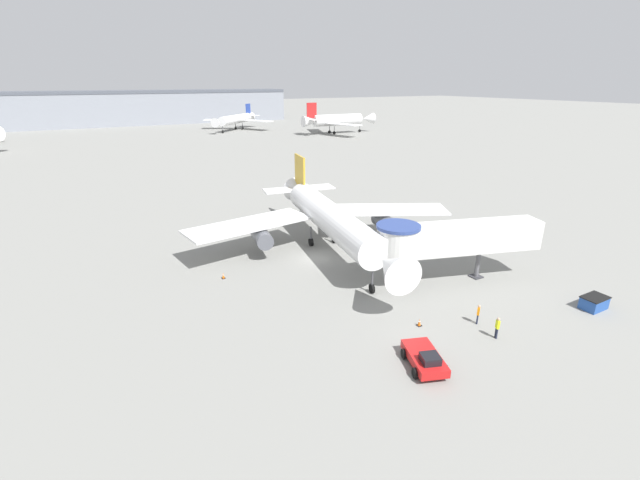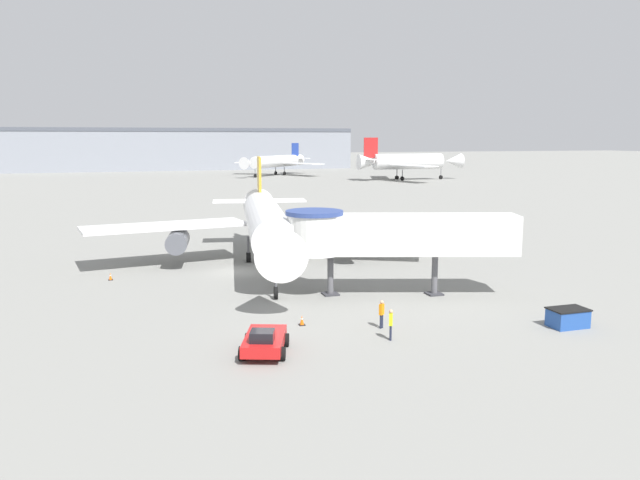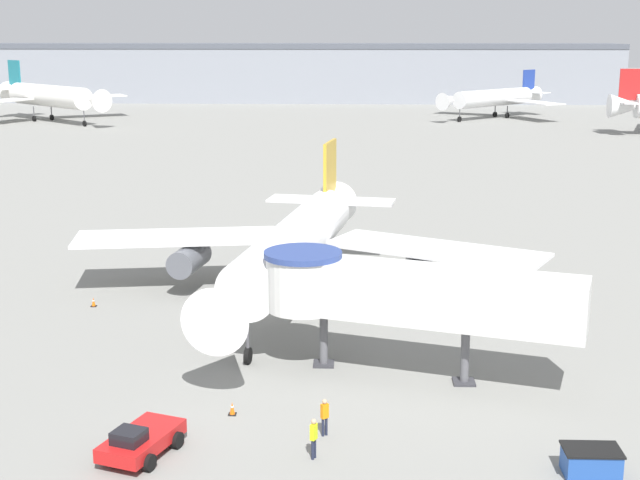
% 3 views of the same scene
% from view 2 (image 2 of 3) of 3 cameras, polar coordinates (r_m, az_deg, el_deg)
% --- Properties ---
extents(ground_plane, '(800.00, 800.00, 0.00)m').
position_cam_2_polar(ground_plane, '(53.23, -7.41, -2.88)').
color(ground_plane, gray).
extents(main_airplane, '(32.18, 30.78, 9.24)m').
position_cam_2_polar(main_airplane, '(54.58, -4.98, 1.64)').
color(main_airplane, white).
rests_on(main_airplane, ground_plane).
extents(jet_bridge, '(16.20, 7.54, 6.11)m').
position_cam_2_polar(jet_bridge, '(44.50, 5.87, 0.55)').
color(jet_bridge, silver).
rests_on(jet_bridge, ground_plane).
extents(pushback_tug_red, '(3.21, 4.41, 1.49)m').
position_cam_2_polar(pushback_tug_red, '(33.15, -5.11, -9.18)').
color(pushback_tug_red, red).
rests_on(pushback_tug_red, ground_plane).
extents(service_container_blue, '(2.29, 1.54, 1.14)m').
position_cam_2_polar(service_container_blue, '(40.35, 21.71, -6.61)').
color(service_container_blue, '#234C9E').
rests_on(service_container_blue, ground_plane).
extents(traffic_cone_near_nose, '(0.37, 0.37, 0.62)m').
position_cam_2_polar(traffic_cone_near_nose, '(37.95, -1.66, -7.36)').
color(traffic_cone_near_nose, black).
rests_on(traffic_cone_near_nose, ground_plane).
extents(traffic_cone_port_wing, '(0.36, 0.36, 0.60)m').
position_cam_2_polar(traffic_cone_port_wing, '(52.35, -18.61, -3.19)').
color(traffic_cone_port_wing, black).
rests_on(traffic_cone_port_wing, ground_plane).
extents(ground_crew_marshaller, '(0.38, 0.35, 1.71)m').
position_cam_2_polar(ground_crew_marshaller, '(37.33, 5.65, -6.58)').
color(ground_crew_marshaller, '#1E2338').
rests_on(ground_crew_marshaller, ground_plane).
extents(ground_crew_wing_walker, '(0.32, 0.39, 1.77)m').
position_cam_2_polar(ground_crew_wing_walker, '(35.27, 6.49, -7.49)').
color(ground_crew_wing_walker, '#1E2338').
rests_on(ground_crew_wing_walker, ground_plane).
extents(background_jet_red_tail, '(29.70, 31.92, 11.20)m').
position_cam_2_polar(background_jet_red_tail, '(168.45, 7.89, 7.12)').
color(background_jet_red_tail, white).
rests_on(background_jet_red_tail, ground_plane).
extents(background_jet_blue_tail, '(25.62, 25.50, 9.50)m').
position_cam_2_polar(background_jet_blue_tail, '(187.18, -4.01, 7.19)').
color(background_jet_blue_tail, white).
rests_on(background_jet_blue_tail, ground_plane).
extents(terminal_building, '(168.16, 18.55, 14.46)m').
position_cam_2_polar(terminal_building, '(226.33, -18.64, 7.87)').
color(terminal_building, gray).
rests_on(terminal_building, ground_plane).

